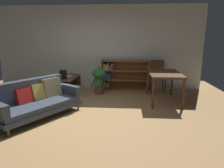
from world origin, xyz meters
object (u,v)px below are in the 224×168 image
(fabric_couch, at_px, (36,99))
(media_console, at_px, (68,87))
(dining_table, at_px, (164,76))
(open_laptop, at_px, (66,76))
(desk_speaker, at_px, (63,75))
(dining_chair_near, at_px, (158,74))
(bookshelf, at_px, (122,75))
(potted_floor_plant, at_px, (99,78))

(fabric_couch, distance_m, media_console, 1.58)
(media_console, height_order, dining_table, dining_table)
(fabric_couch, distance_m, dining_table, 3.22)
(open_laptop, bearing_deg, media_console, -51.25)
(desk_speaker, height_order, dining_chair_near, dining_chair_near)
(fabric_couch, distance_m, desk_speaker, 1.37)
(dining_chair_near, distance_m, bookshelf, 1.15)
(desk_speaker, bearing_deg, dining_chair_near, 19.29)
(dining_table, height_order, bookshelf, bookshelf)
(potted_floor_plant, bearing_deg, dining_chair_near, 13.54)
(open_laptop, distance_m, bookshelf, 1.82)
(potted_floor_plant, bearing_deg, bookshelf, 41.29)
(open_laptop, bearing_deg, dining_table, -8.87)
(desk_speaker, bearing_deg, fabric_couch, -98.73)
(fabric_couch, height_order, open_laptop, fabric_couch)
(media_console, relative_size, desk_speaker, 4.94)
(potted_floor_plant, bearing_deg, desk_speaker, -150.58)
(bookshelf, bearing_deg, open_laptop, -155.19)
(open_laptop, height_order, dining_table, dining_table)
(fabric_couch, relative_size, media_console, 1.68)
(potted_floor_plant, xyz_separation_m, dining_table, (1.83, -0.60, 0.20))
(fabric_couch, bearing_deg, media_console, 80.78)
(fabric_couch, height_order, potted_floor_plant, potted_floor_plant)
(dining_table, bearing_deg, fabric_couch, -157.26)
(open_laptop, bearing_deg, desk_speaker, -82.74)
(fabric_couch, relative_size, desk_speaker, 8.30)
(bookshelf, bearing_deg, dining_table, -46.36)
(fabric_couch, xyz_separation_m, open_laptop, (0.16, 1.68, 0.21))
(open_laptop, relative_size, desk_speaker, 1.77)
(open_laptop, xyz_separation_m, potted_floor_plant, (0.97, 0.17, -0.07))
(fabric_couch, xyz_separation_m, potted_floor_plant, (1.13, 1.84, 0.14))
(open_laptop, relative_size, dining_table, 0.32)
(dining_table, bearing_deg, bookshelf, 133.64)
(fabric_couch, xyz_separation_m, dining_table, (2.96, 1.24, 0.34))
(media_console, height_order, desk_speaker, desk_speaker)
(desk_speaker, bearing_deg, bookshelf, 34.89)
(fabric_couch, distance_m, open_laptop, 1.70)
(potted_floor_plant, bearing_deg, dining_table, -18.25)
(fabric_couch, xyz_separation_m, desk_speaker, (0.20, 1.32, 0.31))
(media_console, distance_m, open_laptop, 0.34)
(bookshelf, bearing_deg, dining_chair_near, -8.13)
(dining_table, bearing_deg, dining_chair_near, 90.71)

